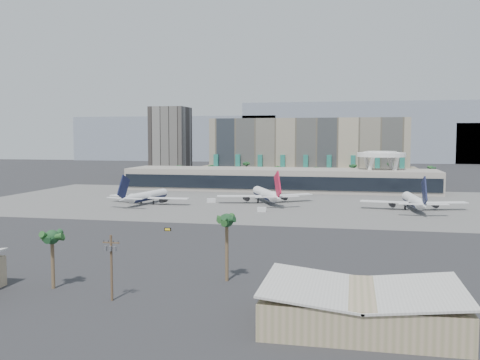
% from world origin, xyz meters
% --- Properties ---
extents(ground, '(900.00, 900.00, 0.00)m').
position_xyz_m(ground, '(0.00, 0.00, 0.00)').
color(ground, '#232326').
rests_on(ground, ground).
extents(apron_pad, '(260.00, 130.00, 0.06)m').
position_xyz_m(apron_pad, '(0.00, 55.00, 0.03)').
color(apron_pad, '#5B5B59').
rests_on(apron_pad, ground).
extents(mountain_ridge, '(680.00, 60.00, 70.00)m').
position_xyz_m(mountain_ridge, '(27.88, 470.00, 29.89)').
color(mountain_ridge, gray).
rests_on(mountain_ridge, ground).
extents(hotel, '(140.00, 30.00, 42.00)m').
position_xyz_m(hotel, '(10.00, 174.41, 16.81)').
color(hotel, tan).
rests_on(hotel, ground).
extents(office_tower, '(30.00, 30.00, 52.00)m').
position_xyz_m(office_tower, '(-95.00, 200.00, 22.94)').
color(office_tower, black).
rests_on(office_tower, ground).
extents(terminal, '(170.00, 32.50, 14.50)m').
position_xyz_m(terminal, '(0.00, 109.84, 6.52)').
color(terminal, '#A09A8D').
rests_on(terminal, ground).
extents(saucer_structure, '(26.00, 26.00, 21.89)m').
position_xyz_m(saucer_structure, '(55.00, 116.00, 18.45)').
color(saucer_structure, white).
rests_on(saucer_structure, ground).
extents(palm_row, '(157.80, 2.80, 13.10)m').
position_xyz_m(palm_row, '(7.00, 145.00, 10.50)').
color(palm_row, brown).
rests_on(palm_row, ground).
extents(hangar_right, '(30.55, 20.60, 6.89)m').
position_xyz_m(hangar_right, '(42.00, -100.00, 2.95)').
color(hangar_right, '#958A63').
rests_on(hangar_right, ground).
extents(utility_pole, '(3.20, 0.85, 12.00)m').
position_xyz_m(utility_pole, '(-2.00, -96.09, 7.14)').
color(utility_pole, '#4C3826').
rests_on(utility_pole, ground).
extents(airliner_left, '(39.31, 40.81, 14.18)m').
position_xyz_m(airliner_left, '(-48.96, 36.74, 3.58)').
color(airliner_left, white).
rests_on(airliner_left, ground).
extents(airliner_centre, '(41.53, 42.77, 15.76)m').
position_xyz_m(airliner_centre, '(2.18, 51.69, 3.98)').
color(airliner_centre, white).
rests_on(airliner_centre, ground).
extents(airliner_right, '(42.72, 44.11, 15.23)m').
position_xyz_m(airliner_right, '(64.63, 40.70, 3.84)').
color(airliner_right, white).
rests_on(airliner_right, ground).
extents(service_vehicle_a, '(4.26, 3.23, 1.87)m').
position_xyz_m(service_vehicle_a, '(-22.28, 47.90, 0.94)').
color(service_vehicle_a, silver).
rests_on(service_vehicle_a, ground).
extents(service_vehicle_b, '(3.77, 2.47, 1.82)m').
position_xyz_m(service_vehicle_b, '(5.14, 23.11, 0.91)').
color(service_vehicle_b, silver).
rests_on(service_vehicle_b, ground).
extents(taxiway_sign, '(2.19, 0.44, 0.99)m').
position_xyz_m(taxiway_sign, '(-16.68, -25.54, 0.49)').
color(taxiway_sign, black).
rests_on(taxiway_sign, ground).
extents(near_palm_a, '(6.00, 6.00, 11.56)m').
position_xyz_m(near_palm_a, '(-16.65, -91.21, 8.73)').
color(near_palm_a, brown).
rests_on(near_palm_a, ground).
extents(near_palm_b, '(6.00, 6.00, 13.98)m').
position_xyz_m(near_palm_b, '(15.27, -78.78, 11.10)').
color(near_palm_b, brown).
rests_on(near_palm_b, ground).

